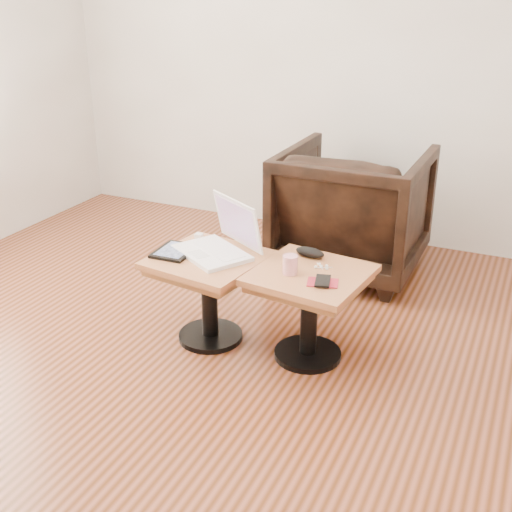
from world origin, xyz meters
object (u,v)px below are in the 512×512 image
at_px(side_table_left, 209,278).
at_px(laptop, 220,243).
at_px(striped_cup, 290,265).
at_px(armchair, 353,210).
at_px(side_table_right, 310,294).

relative_size(side_table_left, laptop, 1.18).
height_order(striped_cup, armchair, armchair).
bearing_deg(striped_cup, laptop, 168.17).
xyz_separation_m(striped_cup, armchair, (-0.04, 1.12, -0.10)).
xyz_separation_m(side_table_left, striped_cup, (0.42, -0.01, 0.15)).
relative_size(laptop, striped_cup, 5.35).
relative_size(laptop, armchair, 0.55).
bearing_deg(side_table_right, side_table_left, -168.03).
height_order(side_table_left, side_table_right, same).
height_order(laptop, striped_cup, laptop).
bearing_deg(striped_cup, side_table_right, 35.31).
distance_m(side_table_left, side_table_right, 0.50).
bearing_deg(armchair, side_table_right, 96.84).
xyz_separation_m(side_table_left, laptop, (0.03, 0.07, 0.16)).
bearing_deg(side_table_left, laptop, 76.59).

